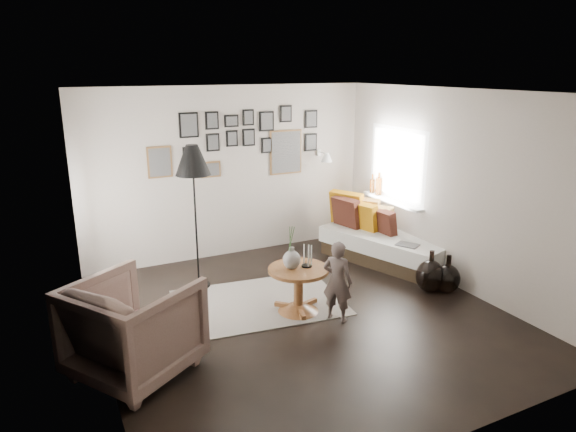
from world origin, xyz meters
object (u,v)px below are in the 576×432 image
vase (292,256)px  armchair (134,328)px  daybed (382,240)px  magazine_basket (140,365)px  pedestal_table (298,292)px  demijohn_large (430,276)px  child (337,281)px  floor_lamp (193,166)px  demijohn_small (447,278)px

vase → armchair: 1.98m
daybed → armchair: bearing=-179.3°
vase → magazine_basket: size_ratio=1.21×
pedestal_table → vase: vase is taller
demijohn_large → child: (-1.51, -0.13, 0.26)m
floor_lamp → demijohn_small: 3.60m
armchair → child: child is taller
armchair → demijohn_small: size_ratio=2.03×
armchair → demijohn_small: armchair is taller
vase → demijohn_small: vase is taller
daybed → demijohn_large: daybed is taller
pedestal_table → demijohn_small: bearing=-10.4°
pedestal_table → child: size_ratio=0.75×
vase → demijohn_large: bearing=-8.1°
daybed → armchair: size_ratio=2.03×
magazine_basket → pedestal_table: bearing=18.6°
demijohn_large → demijohn_small: (0.18, -0.12, -0.02)m
demijohn_small → armchair: bearing=-179.1°
daybed → demijohn_large: (-0.13, -1.23, -0.09)m
vase → child: bearing=-45.4°
daybed → pedestal_table: bearing=-172.4°
pedestal_table → daybed: bearing=26.6°
vase → child: vase is taller
magazine_basket → demijohn_large: size_ratio=0.75×
vase → child: size_ratio=0.53×
pedestal_table → demijohn_large: bearing=-7.8°
daybed → magazine_basket: size_ratio=4.98×
armchair → magazine_basket: armchair is taller
daybed → child: bearing=-159.5°
vase → demijohn_large: 1.98m
vase → demijohn_small: bearing=-10.6°
magazine_basket → demijohn_small: bearing=4.3°
armchair → magazine_basket: (-0.01, -0.24, -0.27)m
vase → daybed: bearing=25.2°
demijohn_large → child: size_ratio=0.59×
armchair → demijohn_large: armchair is taller
pedestal_table → demijohn_small: size_ratio=1.40×
demijohn_small → daybed: bearing=92.2°
magazine_basket → demijohn_small: (4.00, 0.30, -0.02)m
daybed → demijohn_small: (0.05, -1.35, -0.12)m
pedestal_table → armchair: 2.04m
armchair → demijohn_large: size_ratio=1.85×
vase → child: 0.60m
floor_lamp → demijohn_large: floor_lamp is taller
vase → demijohn_large: vase is taller
vase → daybed: (2.03, 0.96, -0.41)m
armchair → floor_lamp: 2.35m
vase → demijohn_small: size_ratio=1.00×
daybed → magazine_basket: (-3.95, -1.65, -0.10)m
vase → demijohn_small: (2.08, -0.39, -0.53)m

